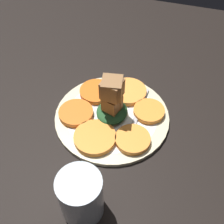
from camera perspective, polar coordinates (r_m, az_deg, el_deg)
The scene contains 11 objects.
table_slab at distance 68.67cm, azimuth 0.00°, elevation -1.70°, with size 120.00×120.00×2.00cm, color black.
plate at distance 67.51cm, azimuth 0.00°, elevation -0.88°, with size 27.29×27.29×1.05cm.
carrot_slice_0 at distance 62.07cm, azimuth 4.22°, elevation -5.55°, with size 7.84×7.84×1.20cm, color orange.
carrot_slice_1 at distance 67.60cm, azimuth 7.51°, elevation 0.18°, with size 7.46×7.46×1.20cm, color orange.
carrot_slice_2 at distance 71.71cm, azimuth 3.31°, elevation 4.19°, with size 9.27×9.27×1.20cm, color #F9953A.
carrot_slice_3 at distance 71.67cm, azimuth -3.25°, elevation 4.17°, with size 8.35×8.35×1.20cm, color orange.
carrot_slice_4 at distance 67.20cm, azimuth -7.33°, elevation -0.18°, with size 8.24×8.24×1.20cm, color orange.
carrot_slice_5 at distance 62.32cm, azimuth -3.50°, elevation -5.17°, with size 9.43×9.43×1.20cm, color orange.
center_pile at distance 63.41cm, azimuth 0.09°, elevation 2.45°, with size 8.12×7.31×11.09cm.
fork at distance 66.55cm, azimuth 4.95°, elevation -1.06°, with size 18.91×2.53×0.40cm.
water_glass at distance 51.80cm, azimuth -6.32°, elevation -16.62°, with size 7.97×7.97×10.37cm.
Camera 1 is at (-41.52, -12.98, 54.14)cm, focal length 45.00 mm.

